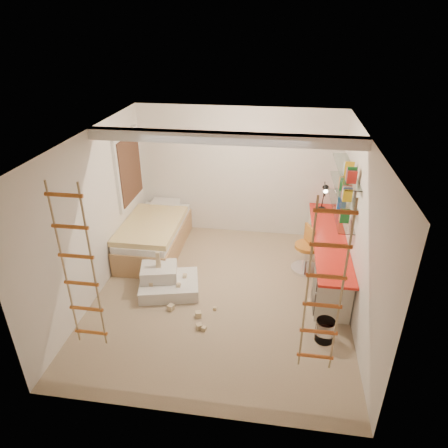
% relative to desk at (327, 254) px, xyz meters
% --- Properties ---
extents(floor, '(4.50, 4.50, 0.00)m').
position_rel_desk_xyz_m(floor, '(-1.72, -0.86, -0.40)').
color(floor, '#94795F').
rests_on(floor, ground).
extents(ceiling_beam, '(4.00, 0.18, 0.16)m').
position_rel_desk_xyz_m(ceiling_beam, '(-1.72, -0.56, 2.12)').
color(ceiling_beam, white).
rests_on(ceiling_beam, ceiling).
extents(window_frame, '(0.06, 1.15, 1.35)m').
position_rel_desk_xyz_m(window_frame, '(-3.69, 0.64, 1.15)').
color(window_frame, white).
rests_on(window_frame, wall_left).
extents(window_blind, '(0.02, 1.00, 1.20)m').
position_rel_desk_xyz_m(window_blind, '(-3.65, 0.64, 1.15)').
color(window_blind, '#4C2D1E').
rests_on(window_blind, window_frame).
extents(rope_ladder_left, '(0.41, 0.04, 2.13)m').
position_rel_desk_xyz_m(rope_ladder_left, '(-3.07, -2.61, 1.11)').
color(rope_ladder_left, '#C86A22').
rests_on(rope_ladder_left, ceiling).
extents(rope_ladder_right, '(0.41, 0.04, 2.13)m').
position_rel_desk_xyz_m(rope_ladder_right, '(-0.37, -2.61, 1.11)').
color(rope_ladder_right, '#C85322').
rests_on(rope_ladder_right, ceiling).
extents(waste_bin, '(0.27, 0.27, 0.33)m').
position_rel_desk_xyz_m(waste_bin, '(-0.14, -1.67, -0.24)').
color(waste_bin, white).
rests_on(waste_bin, floor).
extents(desk, '(0.56, 2.80, 0.75)m').
position_rel_desk_xyz_m(desk, '(0.00, 0.00, 0.00)').
color(desk, red).
rests_on(desk, floor).
extents(shelves, '(0.25, 1.80, 0.71)m').
position_rel_desk_xyz_m(shelves, '(0.15, 0.27, 1.10)').
color(shelves, white).
rests_on(shelves, wall_right).
extents(bed, '(1.02, 2.00, 0.69)m').
position_rel_desk_xyz_m(bed, '(-3.20, 0.36, -0.07)').
color(bed, '#AD7F51').
rests_on(bed, floor).
extents(task_lamp, '(0.14, 0.36, 0.57)m').
position_rel_desk_xyz_m(task_lamp, '(-0.05, 0.96, 0.73)').
color(task_lamp, black).
rests_on(task_lamp, desk).
extents(swivel_chair, '(0.65, 0.65, 0.84)m').
position_rel_desk_xyz_m(swivel_chair, '(-0.34, 0.08, -0.09)').
color(swivel_chair, '#BE7124').
rests_on(swivel_chair, floor).
extents(play_platform, '(1.09, 0.93, 0.42)m').
position_rel_desk_xyz_m(play_platform, '(-2.63, -0.86, -0.24)').
color(play_platform, silver).
rests_on(play_platform, floor).
extents(toy_blocks, '(1.13, 1.03, 0.69)m').
position_rel_desk_xyz_m(toy_blocks, '(-2.35, -1.16, -0.16)').
color(toy_blocks, '#CCB284').
rests_on(toy_blocks, floor).
extents(books, '(0.14, 0.64, 0.92)m').
position_rel_desk_xyz_m(books, '(0.15, 0.27, 1.24)').
color(books, '#1E722D').
rests_on(books, shelves).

